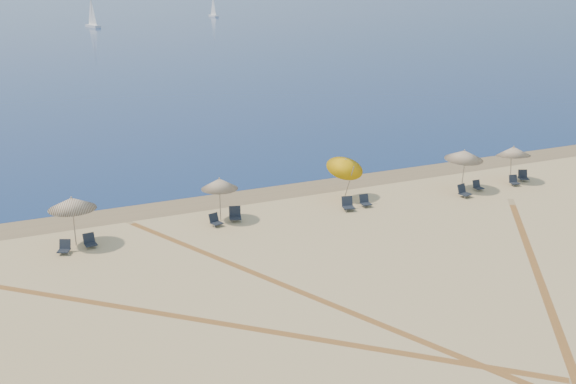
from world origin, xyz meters
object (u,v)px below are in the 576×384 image
at_px(umbrella_4, 464,155).
at_px(chair_9, 478,186).
at_px(umbrella_1, 72,203).
at_px(umbrella_5, 513,151).
at_px(chair_6, 348,204).
at_px(umbrella_3, 346,165).
at_px(umbrella_2, 219,184).
at_px(chair_10, 514,181).
at_px(chair_3, 90,241).
at_px(sailboat_0, 213,9).
at_px(chair_11, 523,176).
at_px(chair_8, 464,191).
at_px(chair_5, 235,215).
at_px(sailboat_1, 92,17).
at_px(chair_2, 64,248).
at_px(chair_4, 215,221).
at_px(chair_7, 365,201).

xyz_separation_m(umbrella_4, chair_9, (0.90, -0.37, -1.93)).
relative_size(umbrella_1, umbrella_5, 1.07).
xyz_separation_m(umbrella_4, chair_6, (-7.94, -0.21, -1.87)).
height_order(umbrella_3, chair_9, umbrella_3).
height_order(umbrella_2, chair_10, umbrella_2).
distance_m(umbrella_3, umbrella_5, 11.27).
xyz_separation_m(chair_3, sailboat_0, (59.56, 158.72, 1.76)).
bearing_deg(umbrella_4, chair_11, -0.10).
relative_size(chair_8, chair_10, 1.15).
height_order(umbrella_5, chair_5, umbrella_5).
relative_size(umbrella_2, sailboat_1, 0.30).
bearing_deg(umbrella_3, chair_2, -174.96).
relative_size(chair_4, sailboat_0, 0.11).
distance_m(chair_9, chair_10, 2.69).
relative_size(chair_3, chair_6, 0.82).
bearing_deg(umbrella_2, umbrella_1, -177.47).
xyz_separation_m(chair_3, chair_10, (25.33, -0.82, -0.01)).
relative_size(chair_9, chair_11, 0.73).
relative_size(umbrella_5, chair_10, 3.29).
height_order(chair_2, sailboat_0, sailboat_0).
height_order(umbrella_5, chair_7, umbrella_5).
relative_size(umbrella_5, chair_7, 3.46).
bearing_deg(umbrella_4, umbrella_3, 168.85).
bearing_deg(umbrella_3, sailboat_1, 86.81).
bearing_deg(chair_9, chair_11, 5.62).
bearing_deg(chair_11, umbrella_5, -171.74).
height_order(umbrella_3, chair_2, umbrella_3).
relative_size(umbrella_1, chair_10, 3.52).
relative_size(umbrella_4, chair_10, 3.63).
distance_m(chair_10, sailboat_1, 135.23).
bearing_deg(chair_2, chair_10, 23.47).
distance_m(umbrella_1, chair_5, 8.35).
height_order(umbrella_2, umbrella_5, umbrella_2).
relative_size(umbrella_1, chair_4, 3.34).
bearing_deg(chair_4, chair_10, -19.52).
bearing_deg(chair_6, chair_11, 14.03).
bearing_deg(chair_9, umbrella_2, 174.92).
distance_m(sailboat_0, sailboat_1, 44.82).
distance_m(chair_2, chair_5, 8.80).
bearing_deg(sailboat_0, chair_10, -107.51).
bearing_deg(umbrella_2, chair_11, -3.30).
bearing_deg(sailboat_0, chair_3, -115.97).
relative_size(umbrella_4, chair_5, 2.95).
distance_m(chair_7, chair_9, 7.66).
relative_size(umbrella_3, umbrella_4, 1.09).
bearing_deg(sailboat_0, chair_2, -116.32).
height_order(chair_4, chair_8, chair_8).
bearing_deg(chair_5, umbrella_4, 13.64).
bearing_deg(sailboat_0, chair_6, -111.43).
bearing_deg(chair_11, chair_9, -150.13).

